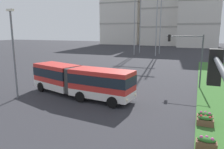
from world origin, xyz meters
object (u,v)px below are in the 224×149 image
object	(u,v)px
flower_planter_3	(205,121)
car_white_van	(84,75)
flower_planter_2	(206,143)
apartment_tower_westcentre	(164,1)
streetlight_left	(14,51)
apartment_tower_west	(123,5)
flower_planter_4	(205,117)
traffic_light_far_right	(190,51)
articulated_bus	(79,80)

from	to	relation	value
flower_planter_3	car_white_van	bearing A→B (deg)	147.75
flower_planter_2	apartment_tower_westcentre	bearing A→B (deg)	100.46
streetlight_left	apartment_tower_westcentre	distance (m)	93.41
apartment_tower_west	flower_planter_3	bearing A→B (deg)	-67.49
car_white_van	apartment_tower_west	bearing A→B (deg)	105.94
flower_planter_3	apartment_tower_west	world-z (taller)	apartment_tower_west
flower_planter_2	streetlight_left	world-z (taller)	streetlight_left
car_white_van	streetlight_left	xyz separation A→B (m)	(-2.46, -9.10, 3.95)
car_white_van	apartment_tower_west	xyz separation A→B (m)	(-23.96, 83.91, 19.11)
flower_planter_3	apartment_tower_westcentre	bearing A→B (deg)	100.82
car_white_van	flower_planter_2	bearing A→B (deg)	-40.52
flower_planter_2	flower_planter_4	xyz separation A→B (m)	(0.00, 4.06, 0.00)
flower_planter_4	apartment_tower_west	bearing A→B (deg)	112.68
traffic_light_far_right	apartment_tower_west	xyz separation A→B (m)	(-36.88, 82.10, 15.65)
apartment_tower_west	apartment_tower_westcentre	world-z (taller)	apartment_tower_westcentre
streetlight_left	car_white_van	bearing A→B (deg)	74.86
flower_planter_4	streetlight_left	xyz separation A→B (m)	(-17.10, -0.64, 4.27)
car_white_van	traffic_light_far_right	size ratio (longest dim) A/B	0.75
flower_planter_4	traffic_light_far_right	bearing A→B (deg)	99.50
streetlight_left	apartment_tower_west	world-z (taller)	apartment_tower_west
flower_planter_2	apartment_tower_westcentre	world-z (taller)	apartment_tower_westcentre
flower_planter_3	apartment_tower_westcentre	world-z (taller)	apartment_tower_westcentre
streetlight_left	traffic_light_far_right	bearing A→B (deg)	35.35
flower_planter_2	articulated_bus	bearing A→B (deg)	151.83
flower_planter_2	streetlight_left	bearing A→B (deg)	168.71
apartment_tower_westcentre	traffic_light_far_right	bearing A→B (deg)	-78.91
flower_planter_2	apartment_tower_west	xyz separation A→B (m)	(-38.60, 96.42, 19.44)
car_white_van	apartment_tower_westcentre	xyz separation A→B (m)	(-2.98, 82.97, 19.68)
articulated_bus	apartment_tower_westcentre	world-z (taller)	apartment_tower_westcentre
flower_planter_4	flower_planter_3	bearing A→B (deg)	-90.00
flower_planter_4	streetlight_left	bearing A→B (deg)	-177.84
traffic_light_far_right	articulated_bus	bearing A→B (deg)	-141.45
flower_planter_4	apartment_tower_west	world-z (taller)	apartment_tower_west
flower_planter_3	traffic_light_far_right	bearing A→B (deg)	98.83
car_white_van	flower_planter_3	size ratio (longest dim) A/B	4.17
streetlight_left	apartment_tower_westcentre	xyz separation A→B (m)	(-0.52, 92.07, 15.74)
car_white_van	streetlight_left	world-z (taller)	streetlight_left
car_white_van	apartment_tower_westcentre	size ratio (longest dim) A/B	0.11
streetlight_left	apartment_tower_westcentre	size ratio (longest dim) A/B	0.21
car_white_van	apartment_tower_westcentre	world-z (taller)	apartment_tower_westcentre
car_white_van	flower_planter_4	world-z (taller)	car_white_van
flower_planter_2	apartment_tower_west	bearing A→B (deg)	111.82
flower_planter_2	flower_planter_3	world-z (taller)	same
articulated_bus	streetlight_left	xyz separation A→B (m)	(-5.32, -2.89, 3.05)
flower_planter_2	streetlight_left	xyz separation A→B (m)	(-17.10, 3.41, 4.27)
flower_planter_3	apartment_tower_westcentre	size ratio (longest dim) A/B	0.03
articulated_bus	traffic_light_far_right	xyz separation A→B (m)	(10.06, 8.02, 2.56)
traffic_light_far_right	streetlight_left	size ratio (longest dim) A/B	0.72
car_white_van	traffic_light_far_right	world-z (taller)	traffic_light_far_right
flower_planter_2	apartment_tower_westcentre	size ratio (longest dim) A/B	0.03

